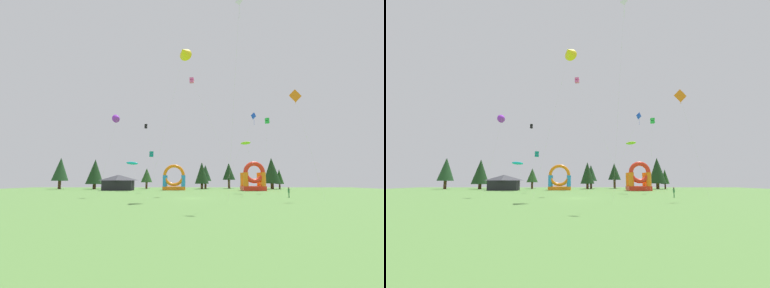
{
  "view_description": "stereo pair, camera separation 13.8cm",
  "coord_description": "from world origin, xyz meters",
  "views": [
    {
      "loc": [
        0.07,
        -38.41,
        2.59
      ],
      "look_at": [
        0.0,
        12.77,
        9.84
      ],
      "focal_mm": 24.09,
      "sensor_mm": 36.0,
      "label": 1
    },
    {
      "loc": [
        0.21,
        -38.41,
        2.59
      ],
      "look_at": [
        0.0,
        12.77,
        9.84
      ],
      "focal_mm": 24.09,
      "sensor_mm": 36.0,
      "label": 2
    }
  ],
  "objects": [
    {
      "name": "ground_plane",
      "position": [
        0.0,
        0.0,
        0.0
      ],
      "size": [
        120.0,
        120.0,
        0.0
      ],
      "primitive_type": "plane",
      "color": "#5B8C42"
    },
    {
      "name": "kite_black_box",
      "position": [
        -12.75,
        31.7,
        17.46
      ],
      "size": [
        5.12,
        5.41,
        18.13
      ],
      "color": "black",
      "rests_on": "ground_plane"
    },
    {
      "name": "tree_row_4",
      "position": [
        4.38,
        44.76,
        4.92
      ],
      "size": [
        3.82,
        3.82,
        7.53
      ],
      "color": "#4C331E",
      "rests_on": "ground_plane"
    },
    {
      "name": "tree_row_2",
      "position": [
        -14.27,
        43.6,
        4.18
      ],
      "size": [
        3.57,
        3.57,
        6.44
      ],
      "color": "#4C331E",
      "rests_on": "ground_plane"
    },
    {
      "name": "kite_lime_parafoil",
      "position": [
        11.34,
        15.09,
        10.37
      ],
      "size": [
        3.59,
        4.79,
        10.75
      ],
      "color": "#8CD826",
      "rests_on": "ground_plane"
    },
    {
      "name": "festival_tent",
      "position": [
        -19.23,
        29.71,
        2.03
      ],
      "size": [
        7.57,
        3.85,
        4.07
      ],
      "color": "black",
      "rests_on": "ground_plane"
    },
    {
      "name": "kite_purple_delta",
      "position": [
        -12.62,
        4.25,
        13.1
      ],
      "size": [
        3.16,
        2.7,
        13.82
      ],
      "color": "purple",
      "rests_on": "ground_plane"
    },
    {
      "name": "tree_row_6",
      "position": [
        24.39,
        40.51,
        5.56
      ],
      "size": [
        5.37,
        5.37,
        9.5
      ],
      "color": "#4C331E",
      "rests_on": "ground_plane"
    },
    {
      "name": "kite_green_box",
      "position": [
        16.55,
        16.69,
        15.53
      ],
      "size": [
        0.79,
        3.88,
        16.13
      ],
      "color": "green",
      "rests_on": "ground_plane"
    },
    {
      "name": "tree_row_3",
      "position": [
        3.1,
        41.11,
        4.87
      ],
      "size": [
        4.28,
        4.28,
        8.2
      ],
      "color": "#4C331E",
      "rests_on": "ground_plane"
    },
    {
      "name": "tree_row_0",
      "position": [
        -40.34,
        40.88,
        5.96
      ],
      "size": [
        4.8,
        4.8,
        9.55
      ],
      "color": "#4C331E",
      "rests_on": "ground_plane"
    },
    {
      "name": "kite_orange_diamond",
      "position": [
        14.71,
        -3.05,
        14.35
      ],
      "size": [
        3.09,
        2.1,
        15.08
      ],
      "color": "orange",
      "rests_on": "ground_plane"
    },
    {
      "name": "kite_teal_box",
      "position": [
        -8.79,
        17.43,
        8.26
      ],
      "size": [
        2.13,
        1.01,
        8.85
      ],
      "color": "#0C7F7A",
      "rests_on": "ground_plane"
    },
    {
      "name": "person_midfield",
      "position": [
        14.84,
        1.42,
        0.92
      ],
      "size": [
        0.31,
        0.31,
        1.56
      ],
      "rotation": [
        0.0,
        0.0,
        4.52
      ],
      "color": "#33723F",
      "rests_on": "ground_plane"
    },
    {
      "name": "kite_blue_diamond",
      "position": [
        11.45,
        7.73,
        14.15
      ],
      "size": [
        6.66,
        1.77,
        14.77
      ],
      "color": "blue",
      "rests_on": "ground_plane"
    },
    {
      "name": "kite_yellow_delta",
      "position": [
        -1.12,
        -2.22,
        21.6
      ],
      "size": [
        6.32,
        2.57,
        22.59
      ],
      "color": "yellow",
      "rests_on": "ground_plane"
    },
    {
      "name": "inflatable_yellow_castle",
      "position": [
        15.81,
        28.13,
        2.7
      ],
      "size": [
        5.78,
        4.94,
        7.37
      ],
      "color": "red",
      "rests_on": "ground_plane"
    },
    {
      "name": "inflatable_orange_dome",
      "position": [
        -4.77,
        31.81,
        2.46
      ],
      "size": [
        6.01,
        3.68,
        6.86
      ],
      "color": "orange",
      "rests_on": "ground_plane"
    },
    {
      "name": "tree_row_5",
      "position": [
        12.04,
        45.67,
        5.43
      ],
      "size": [
        4.07,
        4.07,
        8.22
      ],
      "color": "#4C331E",
      "rests_on": "ground_plane"
    },
    {
      "name": "tree_row_1",
      "position": [
        -29.59,
        40.57,
        5.22
      ],
      "size": [
        5.24,
        5.24,
        8.99
      ],
      "color": "#4C331E",
      "rests_on": "ground_plane"
    },
    {
      "name": "kite_white_diamond",
      "position": [
        5.57,
        -10.9,
        23.04
      ],
      "size": [
        1.49,
        5.21,
        23.91
      ],
      "color": "white",
      "rests_on": "ground_plane"
    },
    {
      "name": "tree_row_7",
      "position": [
        27.07,
        41.72,
        3.74
      ],
      "size": [
        2.65,
        2.65,
        6.02
      ],
      "color": "#4C331E",
      "rests_on": "ground_plane"
    },
    {
      "name": "kite_pink_box",
      "position": [
        0.05,
        8.98,
        21.65
      ],
      "size": [
        9.44,
        2.03,
        22.2
      ],
      "color": "#EA599E",
      "rests_on": "ground_plane"
    },
    {
      "name": "kite_cyan_parafoil",
      "position": [
        -14.86,
        25.62,
        6.85
      ],
      "size": [
        3.91,
        2.02,
        7.45
      ],
      "color": "#19B7CC",
      "rests_on": "ground_plane"
    }
  ]
}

